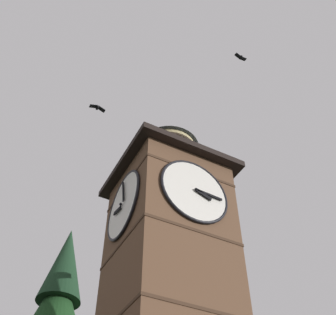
% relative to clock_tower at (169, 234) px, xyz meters
% --- Properties ---
extents(clock_tower, '(4.13, 4.13, 9.57)m').
position_rel_clock_tower_xyz_m(clock_tower, '(0.00, 0.00, 0.00)').
color(clock_tower, brown).
rests_on(clock_tower, building_main).
extents(flying_bird_high, '(0.67, 0.26, 0.14)m').
position_rel_clock_tower_xyz_m(flying_bird_high, '(-2.87, 2.20, 10.15)').
color(flying_bird_high, black).
extents(flying_bird_low, '(0.71, 0.25, 0.16)m').
position_rel_clock_tower_xyz_m(flying_bird_low, '(2.95, -1.10, 6.39)').
color(flying_bird_low, black).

